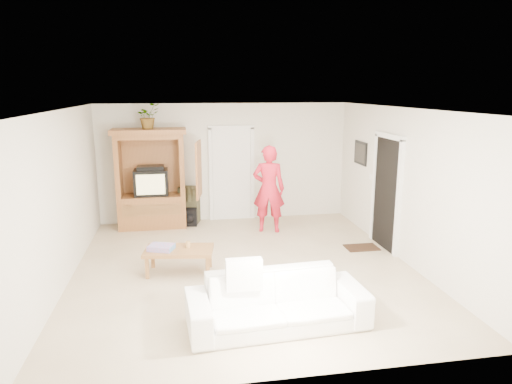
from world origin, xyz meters
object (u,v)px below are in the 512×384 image
Objects in this scene: sofa at (277,301)px; armoire at (153,185)px; man at (269,189)px; coffee_table at (179,252)px.

armoire is at bearing 106.86° from sofa.
armoire is 1.17× the size of man.
armoire is at bearing -2.24° from man.
armoire is 1.82× the size of coffee_table.
man is 0.81× the size of sofa.
sofa is (1.71, -4.58, -0.58)m from armoire.
man is at bearing -17.40° from armoire.
man reaches higher than sofa.
man is (2.36, -0.74, -0.01)m from armoire.
sofa is (-0.66, -3.84, -0.58)m from man.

